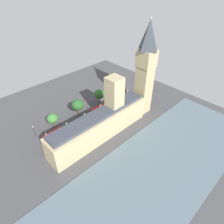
{
  "coord_description": "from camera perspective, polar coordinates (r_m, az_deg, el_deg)",
  "views": [
    {
      "loc": [
        -59.25,
        47.18,
        69.67
      ],
      "look_at": [
        1.0,
        -11.28,
        7.48
      ],
      "focal_mm": 31.7,
      "sensor_mm": 36.0,
      "label": 1
    }
  ],
  "objects": [
    {
      "name": "river_thames",
      "position": [
        87.6,
        11.47,
        -17.11
      ],
      "size": [
        40.96,
        126.04,
        0.25
      ],
      "primitive_type": "cube",
      "color": "slate",
      "rests_on": "ground"
    },
    {
      "name": "pedestrian_leading",
      "position": [
        102.57,
        -9.42,
        -6.29
      ],
      "size": [
        0.72,
        0.66,
        1.72
      ],
      "rotation": [
        0.0,
        0.0,
        4.14
      ],
      "color": "black",
      "rests_on": "ground"
    },
    {
      "name": "car_white_near_tower",
      "position": [
        104.4,
        -11.36,
        -5.57
      ],
      "size": [
        2.17,
        4.38,
        1.74
      ],
      "rotation": [
        0.0,
        0.0,
        -0.08
      ],
      "color": "silver",
      "rests_on": "ground"
    },
    {
      "name": "ground_plane",
      "position": [
        102.91,
        -4.15,
        -6.2
      ],
      "size": [
        140.04,
        140.04,
        0.0
      ],
      "primitive_type": "plane",
      "color": "#424244"
    },
    {
      "name": "clock_tower",
      "position": [
        106.7,
        9.65,
        12.2
      ],
      "size": [
        8.43,
        8.43,
        51.45
      ],
      "color": "tan",
      "rests_on": "ground"
    },
    {
      "name": "plane_tree_kerbside",
      "position": [
        107.45,
        -16.78,
        -1.81
      ],
      "size": [
        5.99,
        5.99,
        8.31
      ],
      "color": "brown",
      "rests_on": "ground"
    },
    {
      "name": "double_decker_bus_under_trees",
      "position": [
        101.81,
        -16.58,
        -6.55
      ],
      "size": [
        2.83,
        10.55,
        4.75
      ],
      "rotation": [
        0.0,
        0.0,
        3.16
      ],
      "color": "red",
      "rests_on": "ground"
    },
    {
      "name": "plane_tree_opposite_hall",
      "position": [
        122.44,
        -3.69,
        5.19
      ],
      "size": [
        6.47,
        6.47,
        8.92
      ],
      "color": "brown",
      "rests_on": "ground"
    },
    {
      "name": "car_dark_green_corner",
      "position": [
        108.57,
        -6.94,
        -3.1
      ],
      "size": [
        2.11,
        4.54,
        1.74
      ],
      "rotation": [
        0.0,
        0.0,
        3.09
      ],
      "color": "#19472D",
      "rests_on": "ground"
    },
    {
      "name": "pedestrian_midblock",
      "position": [
        108.09,
        -4.53,
        -3.26
      ],
      "size": [
        0.64,
        0.64,
        1.53
      ],
      "rotation": [
        0.0,
        0.0,
        5.51
      ],
      "color": "black",
      "rests_on": "ground"
    },
    {
      "name": "street_lamp_by_river_gate",
      "position": [
        105.35,
        -21.68,
        -4.71
      ],
      "size": [
        0.56,
        0.56,
        6.7
      ],
      "color": "black",
      "rests_on": "ground"
    },
    {
      "name": "parliament_building",
      "position": [
        97.21,
        -2.91,
        -2.88
      ],
      "size": [
        10.64,
        55.52,
        29.17
      ],
      "color": "tan",
      "rests_on": "ground"
    },
    {
      "name": "plane_tree_trailing",
      "position": [
        112.47,
        -9.84,
        2.06
      ],
      "size": [
        7.02,
        7.02,
        10.0
      ],
      "color": "brown",
      "rests_on": "ground"
    },
    {
      "name": "double_decker_bus_far_end",
      "position": [
        114.52,
        -3.78,
        0.61
      ],
      "size": [
        3.27,
        10.65,
        4.75
      ],
      "rotation": [
        0.0,
        0.0,
        -0.07
      ],
      "color": "red",
      "rests_on": "ground"
    }
  ]
}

